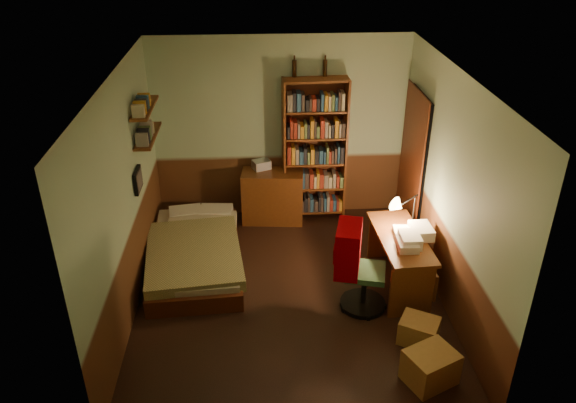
{
  "coord_description": "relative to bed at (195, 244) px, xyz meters",
  "views": [
    {
      "loc": [
        -0.34,
        -5.32,
        4.09
      ],
      "look_at": [
        0.0,
        0.25,
        1.1
      ],
      "focal_mm": 35.0,
      "sensor_mm": 36.0,
      "label": 1
    }
  ],
  "objects": [
    {
      "name": "doorway",
      "position": [
        2.86,
        0.62,
        0.7
      ],
      "size": [
        0.06,
        0.9,
        2.0
      ],
      "primitive_type": "cube",
      "color": "black",
      "rests_on": "ground"
    },
    {
      "name": "bed",
      "position": [
        0.0,
        0.0,
        0.0
      ],
      "size": [
        1.2,
        2.07,
        0.6
      ],
      "primitive_type": "cube",
      "rotation": [
        0.0,
        0.0,
        0.06
      ],
      "color": "olive",
      "rests_on": "ground"
    },
    {
      "name": "ceiling",
      "position": [
        1.14,
        -0.68,
        2.31
      ],
      "size": [
        3.5,
        4.0,
        0.02
      ],
      "primitive_type": "cube",
      "color": "silver",
      "rests_on": "wall_back"
    },
    {
      "name": "dresser",
      "position": [
        1.02,
        1.09,
        0.08
      ],
      "size": [
        0.89,
        0.5,
        0.76
      ],
      "primitive_type": "cube",
      "rotation": [
        0.0,
        0.0,
        -0.09
      ],
      "color": "#5B2E13",
      "rests_on": "ground"
    },
    {
      "name": "wall_front",
      "position": [
        1.14,
        -2.69,
        1.0
      ],
      "size": [
        3.5,
        0.02,
        2.6
      ],
      "primitive_type": "cube",
      "color": "#9AB996",
      "rests_on": "ground"
    },
    {
      "name": "wall_left",
      "position": [
        -0.62,
        -0.68,
        1.0
      ],
      "size": [
        0.02,
        4.0,
        2.6
      ],
      "primitive_type": "cube",
      "color": "#9AB996",
      "rests_on": "ground"
    },
    {
      "name": "wall_back",
      "position": [
        1.14,
        1.33,
        1.0
      ],
      "size": [
        3.5,
        0.02,
        2.6
      ],
      "primitive_type": "cube",
      "color": "#9AB996",
      "rests_on": "ground"
    },
    {
      "name": "desk",
      "position": [
        2.45,
        -0.56,
        0.04
      ],
      "size": [
        0.58,
        1.27,
        0.67
      ],
      "primitive_type": "cube",
      "rotation": [
        0.0,
        0.0,
        0.06
      ],
      "color": "#5B2E13",
      "rests_on": "ground"
    },
    {
      "name": "bottle_right",
      "position": [
        1.73,
        1.28,
        1.86
      ],
      "size": [
        0.07,
        0.07,
        0.22
      ],
      "primitive_type": "cylinder",
      "rotation": [
        0.0,
        0.0,
        -0.32
      ],
      "color": "black",
      "rests_on": "bookshelf"
    },
    {
      "name": "wall_shelf_upper",
      "position": [
        -0.5,
        0.42,
        1.65
      ],
      "size": [
        0.2,
        0.9,
        0.03
      ],
      "primitive_type": "cube",
      "color": "#5B2E13",
      "rests_on": "wall_left"
    },
    {
      "name": "desk_lamp",
      "position": [
        2.65,
        -0.27,
        0.71
      ],
      "size": [
        0.25,
        0.25,
        0.69
      ],
      "primitive_type": "cone",
      "rotation": [
        0.0,
        0.0,
        -0.21
      ],
      "color": "black",
      "rests_on": "desk"
    },
    {
      "name": "mini_stereo",
      "position": [
        0.87,
        1.21,
        0.53
      ],
      "size": [
        0.29,
        0.26,
        0.13
      ],
      "primitive_type": "cube",
      "rotation": [
        0.0,
        0.0,
        0.4
      ],
      "color": "#B2B2B7",
      "rests_on": "dresser"
    },
    {
      "name": "paper_stack",
      "position": [
        2.68,
        -0.55,
        0.43
      ],
      "size": [
        0.25,
        0.33,
        0.13
      ],
      "primitive_type": "cube",
      "rotation": [
        0.0,
        0.0,
        0.04
      ],
      "color": "silver",
      "rests_on": "desk"
    },
    {
      "name": "wall_shelf_lower",
      "position": [
        -0.5,
        0.42,
        1.3
      ],
      "size": [
        0.2,
        0.9,
        0.03
      ],
      "primitive_type": "cube",
      "color": "#5B2E13",
      "rests_on": "wall_left"
    },
    {
      "name": "wall_right",
      "position": [
        2.9,
        -0.68,
        1.0
      ],
      "size": [
        0.02,
        4.0,
        2.6
      ],
      "primitive_type": "cube",
      "color": "#9AB996",
      "rests_on": "ground"
    },
    {
      "name": "framed_picture",
      "position": [
        -0.58,
        -0.08,
        0.95
      ],
      "size": [
        0.04,
        0.32,
        0.26
      ],
      "primitive_type": "cube",
      "color": "black",
      "rests_on": "wall_left"
    },
    {
      "name": "bookshelf",
      "position": [
        1.61,
        1.17,
        0.73
      ],
      "size": [
        0.89,
        0.33,
        2.05
      ],
      "primitive_type": "cube",
      "rotation": [
        0.0,
        0.0,
        0.06
      ],
      "color": "#5B2E13",
      "rests_on": "ground"
    },
    {
      "name": "door_trim",
      "position": [
        2.83,
        0.62,
        0.7
      ],
      "size": [
        0.02,
        0.98,
        2.08
      ],
      "primitive_type": "cube",
      "color": "#441C0C",
      "rests_on": "ground"
    },
    {
      "name": "office_chair",
      "position": [
        1.97,
        -0.96,
        0.22
      ],
      "size": [
        0.61,
        0.57,
        1.04
      ],
      "primitive_type": "cube",
      "rotation": [
        0.0,
        0.0,
        -0.24
      ],
      "color": "#2C5935",
      "rests_on": "ground"
    },
    {
      "name": "red_jacket",
      "position": [
        2.02,
        -0.73,
        1.02
      ],
      "size": [
        0.33,
        0.51,
        0.56
      ],
      "primitive_type": "cube",
      "rotation": [
        0.0,
        0.0,
        -0.16
      ],
      "color": "#980008",
      "rests_on": "office_chair"
    },
    {
      "name": "floor",
      "position": [
        1.14,
        -0.68,
        -0.31
      ],
      "size": [
        3.5,
        4.0,
        0.02
      ],
      "primitive_type": "cube",
      "color": "black",
      "rests_on": "ground"
    },
    {
      "name": "cardboard_box_b",
      "position": [
        2.44,
        -1.57,
        -0.16
      ],
      "size": [
        0.49,
        0.46,
        0.27
      ],
      "primitive_type": "cube",
      "rotation": [
        0.0,
        0.0,
        -0.51
      ],
      "color": "#A57C3F",
      "rests_on": "ground"
    },
    {
      "name": "cardboard_box_a",
      "position": [
        2.4,
        -2.12,
        -0.13
      ],
      "size": [
        0.57,
        0.53,
        0.34
      ],
      "primitive_type": "cube",
      "rotation": [
        0.0,
        0.0,
        0.44
      ],
      "color": "#A57C3F",
      "rests_on": "ground"
    },
    {
      "name": "bottle_left",
      "position": [
        1.33,
        1.28,
        1.86
      ],
      "size": [
        0.07,
        0.07,
        0.22
      ],
      "primitive_type": "cylinder",
      "rotation": [
        0.0,
        0.0,
        0.18
      ],
      "color": "black",
      "rests_on": "bookshelf"
    }
  ]
}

